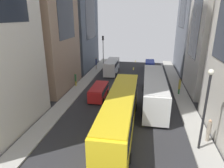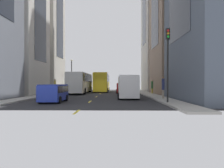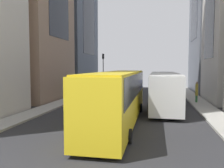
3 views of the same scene
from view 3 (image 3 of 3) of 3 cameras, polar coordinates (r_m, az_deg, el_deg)
The scene contains 19 objects.
ground_plane at distance 25.99m, azimuth 4.49°, elevation -4.56°, with size 40.62×40.62×0.00m, color #28282B.
sidewalk_west at distance 26.22m, azimuth 20.68°, elevation -4.58°, with size 1.96×44.00×0.15m, color #9E9B93.
sidewalk_east at distance 27.74m, azimuth -10.77°, elevation -3.91°, with size 1.96×44.00×0.15m, color #9E9B93.
lane_stripe_0 at distance 46.79m, azimuth 7.32°, elevation -0.70°, with size 0.16×2.00×0.01m, color yellow.
lane_stripe_1 at distance 39.83m, azimuth 6.71°, elevation -1.54°, with size 0.16×2.00×0.01m, color yellow.
lane_stripe_2 at distance 32.89m, azimuth 5.83°, elevation -2.73°, with size 0.16×2.00×0.01m, color yellow.
lane_stripe_3 at distance 25.99m, azimuth 4.49°, elevation -4.55°, with size 0.16×2.00×0.01m, color yellow.
lane_stripe_4 at distance 19.15m, azimuth 2.17°, elevation -7.67°, with size 0.16×2.00×0.01m, color yellow.
lane_stripe_5 at distance 12.50m, azimuth -2.79°, elevation -14.14°, with size 0.16×2.00×0.01m, color yellow.
building_east_0 at distance 42.67m, azimuth -10.71°, elevation 16.94°, with size 7.67×11.97×26.86m.
city_bus_white at distance 23.24m, azimuth 12.48°, elevation -0.69°, with size 2.80×12.70×3.35m.
streetcar_yellow at distance 16.48m, azimuth 1.72°, elevation -2.14°, with size 2.70×14.06×3.59m.
delivery_van_white at distance 35.84m, azimuth 0.16°, elevation 0.28°, with size 2.25×6.18×2.58m.
car_blue_0 at distance 40.17m, azimuth 11.41°, elevation -0.19°, with size 1.94×4.09×1.62m.
car_red_1 at distance 24.46m, azimuth -4.34°, elevation -2.75°, with size 1.97×4.75×1.69m.
pedestrian_waiting_curb at distance 26.79m, azimuth 19.79°, elevation -1.70°, with size 0.30×0.30×2.19m.
pedestrian_crossing_mid at distance 29.33m, azimuth -10.86°, elevation -1.13°, with size 0.31×0.31×2.08m.
pedestrian_crossing_near at distance 38.90m, azimuth -4.31°, elevation 0.40°, with size 0.28×0.28×2.28m.
traffic_light_near_corner at distance 42.72m, azimuth -2.14°, elevation 4.78°, with size 0.32×0.44×6.15m.
Camera 3 is at (-2.80, 25.54, 3.93)m, focal length 37.80 mm.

